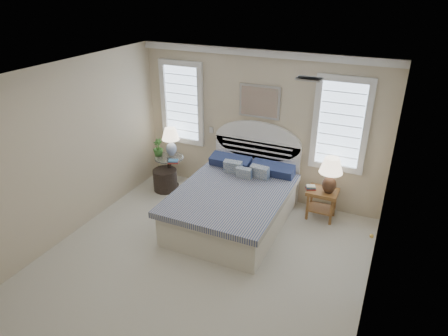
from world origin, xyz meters
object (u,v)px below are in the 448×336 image
(lamp_left, at_px, (171,138))
(lamp_right, at_px, (331,171))
(side_table_left, at_px, (170,169))
(floor_pot, at_px, (165,180))
(nightstand_right, at_px, (322,198))
(bed, at_px, (235,200))

(lamp_left, height_order, lamp_right, lamp_left)
(side_table_left, distance_m, lamp_left, 0.60)
(floor_pot, distance_m, lamp_left, 0.81)
(floor_pot, bearing_deg, side_table_left, 85.00)
(side_table_left, xyz_separation_m, lamp_right, (3.04, 0.09, 0.52))
(side_table_left, relative_size, lamp_right, 1.01)
(floor_pot, height_order, lamp_left, lamp_left)
(floor_pot, bearing_deg, nightstand_right, 4.96)
(bed, bearing_deg, nightstand_right, 28.03)
(bed, bearing_deg, side_table_left, 160.26)
(lamp_right, bearing_deg, lamp_left, 179.26)
(floor_pot, height_order, lamp_right, lamp_right)
(lamp_right, bearing_deg, side_table_left, -178.30)
(nightstand_right, bearing_deg, side_table_left, -178.06)
(bed, bearing_deg, lamp_left, 156.58)
(side_table_left, height_order, lamp_right, lamp_right)
(lamp_right, bearing_deg, nightstand_right, 173.50)
(side_table_left, xyz_separation_m, lamp_left, (-0.02, 0.13, 0.58))
(side_table_left, bearing_deg, nightstand_right, 1.94)
(bed, distance_m, nightstand_right, 1.47)
(side_table_left, relative_size, lamp_left, 1.14)
(floor_pot, xyz_separation_m, lamp_left, (-0.00, 0.29, 0.76))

